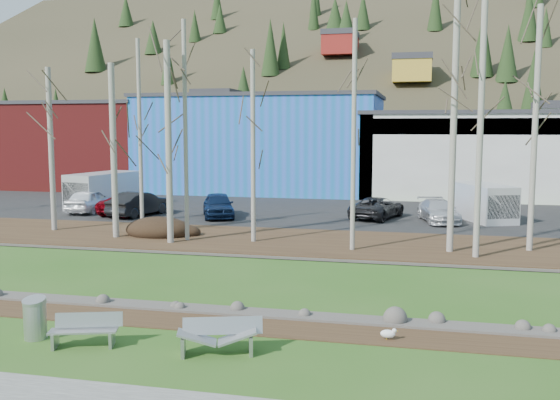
% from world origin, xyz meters
% --- Properties ---
extents(ground, '(200.00, 200.00, 0.00)m').
position_xyz_m(ground, '(0.00, 0.00, 0.00)').
color(ground, '#285716').
rests_on(ground, ground).
extents(footpath, '(80.00, 2.00, 0.04)m').
position_xyz_m(footpath, '(0.00, -3.50, 0.02)').
color(footpath, '#5F5F5A').
rests_on(footpath, ground).
extents(dirt_strip, '(80.00, 1.80, 0.03)m').
position_xyz_m(dirt_strip, '(0.00, 2.10, 0.01)').
color(dirt_strip, '#382616').
rests_on(dirt_strip, ground).
extents(near_bank_rocks, '(80.00, 0.80, 0.50)m').
position_xyz_m(near_bank_rocks, '(0.00, 3.10, 0.00)').
color(near_bank_rocks, '#47423D').
rests_on(near_bank_rocks, ground).
extents(river, '(80.00, 8.00, 0.90)m').
position_xyz_m(river, '(0.00, 7.20, 0.00)').
color(river, '#131B31').
rests_on(river, ground).
extents(far_bank_rocks, '(80.00, 0.80, 0.46)m').
position_xyz_m(far_bank_rocks, '(0.00, 11.30, 0.00)').
color(far_bank_rocks, '#47423D').
rests_on(far_bank_rocks, ground).
extents(far_bank, '(80.00, 7.00, 0.15)m').
position_xyz_m(far_bank, '(0.00, 14.50, 0.07)').
color(far_bank, '#382616').
rests_on(far_bank, ground).
extents(parking_lot, '(80.00, 14.00, 0.14)m').
position_xyz_m(parking_lot, '(0.00, 25.00, 0.07)').
color(parking_lot, black).
rests_on(parking_lot, ground).
extents(building_brick, '(16.32, 12.24, 7.80)m').
position_xyz_m(building_brick, '(-24.00, 39.00, 3.91)').
color(building_brick, maroon).
rests_on(building_brick, ground).
extents(building_blue, '(20.40, 12.24, 8.30)m').
position_xyz_m(building_blue, '(-6.00, 39.00, 4.16)').
color(building_blue, blue).
rests_on(building_blue, ground).
extents(building_white, '(18.36, 12.24, 6.80)m').
position_xyz_m(building_white, '(12.00, 38.98, 3.41)').
color(building_white, '#B9B9B5').
rests_on(building_white, ground).
extents(hillside, '(160.00, 72.00, 35.00)m').
position_xyz_m(hillside, '(0.00, 84.00, 17.50)').
color(hillside, '#322F1E').
rests_on(hillside, ground).
extents(bench_intact, '(1.77, 0.99, 0.85)m').
position_xyz_m(bench_intact, '(-0.58, -0.46, 0.42)').
color(bench_intact, '#A5A7A9').
rests_on(bench_intact, ground).
extents(bench_damaged, '(2.06, 1.18, 0.87)m').
position_xyz_m(bench_damaged, '(2.90, -0.19, 0.44)').
color(bench_damaged, '#A5A7A9').
rests_on(bench_damaged, ground).
extents(litter_bin, '(0.60, 0.60, 1.01)m').
position_xyz_m(litter_bin, '(-2.17, -0.24, 0.50)').
color(litter_bin, '#A5A7A9').
rests_on(litter_bin, ground).
extents(seagull, '(0.47, 0.22, 0.34)m').
position_xyz_m(seagull, '(6.93, 1.70, 0.19)').
color(seagull, gold).
rests_on(seagull, ground).
extents(dirt_mound, '(3.41, 2.41, 0.67)m').
position_xyz_m(dirt_mound, '(-5.21, 14.54, 0.48)').
color(dirt_mound, black).
rests_on(dirt_mound, far_bank).
extents(birch_0, '(0.28, 0.28, 8.48)m').
position_xyz_m(birch_0, '(-11.25, 14.78, 4.39)').
color(birch_0, '#B8B2A7').
rests_on(birch_0, far_bank).
extents(birch_1, '(0.20, 0.20, 9.80)m').
position_xyz_m(birch_1, '(-6.32, 15.01, 5.05)').
color(birch_1, '#B8B2A7').
rests_on(birch_1, far_bank).
extents(birch_2, '(0.30, 0.30, 8.47)m').
position_xyz_m(birch_2, '(-7.04, 13.55, 4.39)').
color(birch_2, '#B8B2A7').
rests_on(birch_2, far_bank).
extents(birch_3, '(0.21, 0.21, 10.39)m').
position_xyz_m(birch_3, '(-3.31, 13.59, 5.34)').
color(birch_3, '#B8B2A7').
rests_on(birch_3, far_bank).
extents(birch_4, '(0.30, 0.30, 9.35)m').
position_xyz_m(birch_4, '(-3.82, 12.77, 4.82)').
color(birch_4, '#B8B2A7').
rests_on(birch_4, far_bank).
extents(birch_5, '(0.22, 0.22, 8.97)m').
position_xyz_m(birch_5, '(-0.08, 13.92, 4.63)').
color(birch_5, '#B8B2A7').
rests_on(birch_5, far_bank).
extents(birch_6, '(0.21, 0.21, 10.01)m').
position_xyz_m(birch_6, '(4.73, 12.94, 5.16)').
color(birch_6, '#B8B2A7').
rests_on(birch_6, far_bank).
extents(birch_7, '(0.28, 0.28, 11.38)m').
position_xyz_m(birch_7, '(8.94, 13.49, 5.84)').
color(birch_7, '#B8B2A7').
rests_on(birch_7, far_bank).
extents(birch_8, '(0.26, 0.26, 10.89)m').
position_xyz_m(birch_8, '(9.95, 12.51, 5.59)').
color(birch_8, '#B8B2A7').
rests_on(birch_8, far_bank).
extents(birch_9, '(0.26, 0.26, 10.56)m').
position_xyz_m(birch_9, '(12.38, 14.50, 5.43)').
color(birch_9, '#B8B2A7').
rests_on(birch_9, far_bank).
extents(car_0, '(2.02, 4.44, 1.48)m').
position_xyz_m(car_0, '(-13.05, 21.53, 0.88)').
color(car_0, white).
rests_on(car_0, parking_lot).
extents(car_1, '(2.60, 4.75, 1.49)m').
position_xyz_m(car_1, '(-9.21, 20.70, 0.88)').
color(car_1, black).
rests_on(car_1, parking_lot).
extents(car_2, '(3.59, 5.25, 1.33)m').
position_xyz_m(car_2, '(-9.75, 21.12, 0.81)').
color(car_2, maroon).
rests_on(car_2, parking_lot).
extents(car_3, '(3.22, 4.68, 1.48)m').
position_xyz_m(car_3, '(-4.29, 21.20, 0.88)').
color(car_3, '#122345').
rests_on(car_3, parking_lot).
extents(car_4, '(3.40, 5.01, 1.27)m').
position_xyz_m(car_4, '(5.12, 22.92, 0.78)').
color(car_4, '#29292C').
rests_on(car_4, parking_lot).
extents(car_5, '(2.71, 4.66, 1.27)m').
position_xyz_m(car_5, '(8.64, 22.23, 0.77)').
color(car_5, silver).
rests_on(car_5, parking_lot).
extents(van_white, '(3.73, 5.21, 2.11)m').
position_xyz_m(van_white, '(11.24, 23.45, 1.19)').
color(van_white, silver).
rests_on(van_white, parking_lot).
extents(van_grey, '(3.23, 5.69, 2.35)m').
position_xyz_m(van_grey, '(-13.40, 23.66, 1.31)').
color(van_grey, '#BCBDC1').
rests_on(van_grey, parking_lot).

